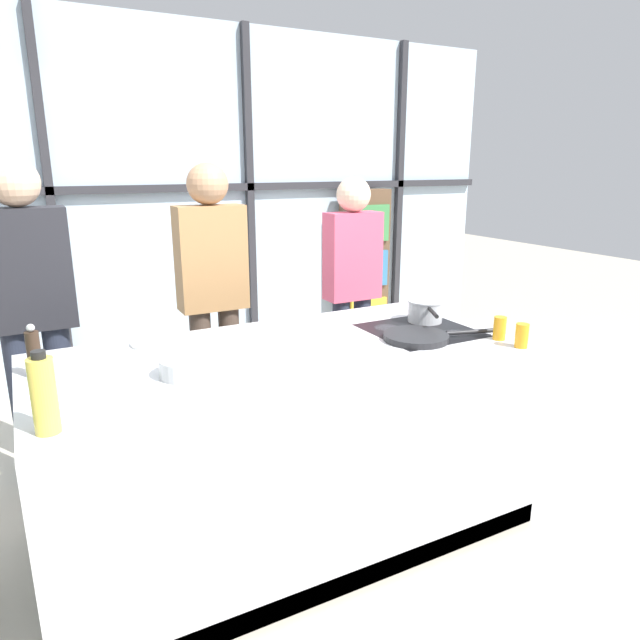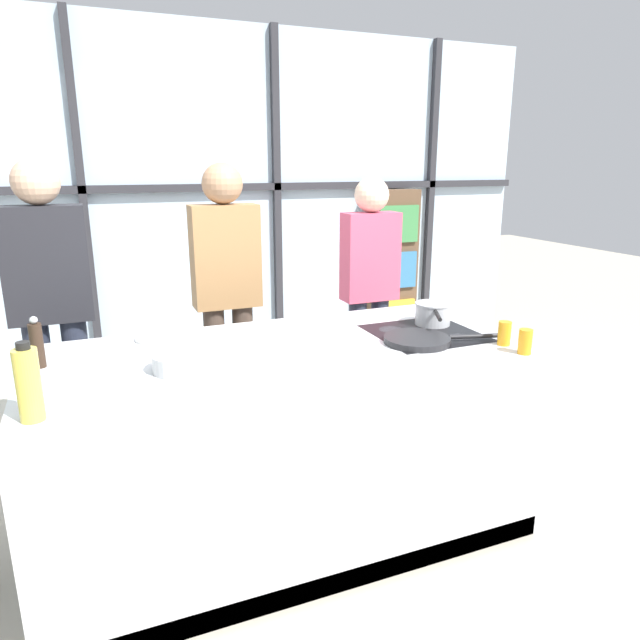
{
  "view_description": "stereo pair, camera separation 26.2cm",
  "coord_description": "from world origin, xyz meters",
  "px_view_note": "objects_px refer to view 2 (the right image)",
  "views": [
    {
      "loc": [
        -1.02,
        -2.25,
        1.74
      ],
      "look_at": [
        0.23,
        0.1,
        1.0
      ],
      "focal_mm": 32.0,
      "sensor_mm": 36.0,
      "label": 1
    },
    {
      "loc": [
        -0.78,
        -2.36,
        1.74
      ],
      "look_at": [
        0.23,
        0.1,
        1.0
      ],
      "focal_mm": 32.0,
      "sensor_mm": 36.0,
      "label": 2
    }
  ],
  "objects_px": {
    "mixing_bowl": "(180,361)",
    "oil_bottle": "(28,384)",
    "spectator_far_left": "(50,298)",
    "juice_glass_far": "(504,333)",
    "frying_pan": "(419,339)",
    "saucepan": "(433,313)",
    "spectator_center_left": "(227,284)",
    "pepper_grinder": "(37,344)",
    "white_plate": "(163,337)",
    "spectator_center_right": "(370,280)",
    "juice_glass_near": "(525,342)"
  },
  "relations": [
    {
      "from": "spectator_center_left",
      "to": "pepper_grinder",
      "type": "relative_size",
      "value": 7.8
    },
    {
      "from": "frying_pan",
      "to": "saucepan",
      "type": "bearing_deg",
      "value": 46.21
    },
    {
      "from": "mixing_bowl",
      "to": "pepper_grinder",
      "type": "distance_m",
      "value": 0.61
    },
    {
      "from": "spectator_center_right",
      "to": "juice_glass_near",
      "type": "relative_size",
      "value": 14.43
    },
    {
      "from": "frying_pan",
      "to": "oil_bottle",
      "type": "bearing_deg",
      "value": -171.82
    },
    {
      "from": "spectator_center_left",
      "to": "white_plate",
      "type": "relative_size",
      "value": 6.6
    },
    {
      "from": "frying_pan",
      "to": "juice_glass_far",
      "type": "relative_size",
      "value": 4.91
    },
    {
      "from": "saucepan",
      "to": "spectator_center_right",
      "type": "bearing_deg",
      "value": 83.57
    },
    {
      "from": "white_plate",
      "to": "juice_glass_near",
      "type": "bearing_deg",
      "value": -30.11
    },
    {
      "from": "frying_pan",
      "to": "white_plate",
      "type": "distance_m",
      "value": 1.25
    },
    {
      "from": "spectator_center_right",
      "to": "mixing_bowl",
      "type": "distance_m",
      "value": 1.85
    },
    {
      "from": "mixing_bowl",
      "to": "oil_bottle",
      "type": "distance_m",
      "value": 0.62
    },
    {
      "from": "spectator_far_left",
      "to": "spectator_center_left",
      "type": "bearing_deg",
      "value": -180.0
    },
    {
      "from": "spectator_far_left",
      "to": "juice_glass_far",
      "type": "distance_m",
      "value": 2.42
    },
    {
      "from": "spectator_center_left",
      "to": "frying_pan",
      "type": "height_order",
      "value": "spectator_center_left"
    },
    {
      "from": "frying_pan",
      "to": "white_plate",
      "type": "xyz_separation_m",
      "value": [
        -1.13,
        0.54,
        -0.01
      ]
    },
    {
      "from": "mixing_bowl",
      "to": "oil_bottle",
      "type": "relative_size",
      "value": 0.84
    },
    {
      "from": "spectator_far_left",
      "to": "juice_glass_near",
      "type": "xyz_separation_m",
      "value": [
        2.0,
        -1.51,
        -0.05
      ]
    },
    {
      "from": "frying_pan",
      "to": "saucepan",
      "type": "distance_m",
      "value": 0.35
    },
    {
      "from": "mixing_bowl",
      "to": "oil_bottle",
      "type": "xyz_separation_m",
      "value": [
        -0.54,
        -0.29,
        0.09
      ]
    },
    {
      "from": "oil_bottle",
      "to": "juice_glass_far",
      "type": "height_order",
      "value": "oil_bottle"
    },
    {
      "from": "spectator_far_left",
      "to": "mixing_bowl",
      "type": "height_order",
      "value": "spectator_far_left"
    },
    {
      "from": "spectator_center_right",
      "to": "oil_bottle",
      "type": "bearing_deg",
      "value": 35.52
    },
    {
      "from": "spectator_far_left",
      "to": "spectator_center_right",
      "type": "relative_size",
      "value": 1.07
    },
    {
      "from": "saucepan",
      "to": "oil_bottle",
      "type": "relative_size",
      "value": 1.21
    },
    {
      "from": "juice_glass_near",
      "to": "juice_glass_far",
      "type": "height_order",
      "value": "same"
    },
    {
      "from": "mixing_bowl",
      "to": "juice_glass_far",
      "type": "xyz_separation_m",
      "value": [
        1.47,
        -0.23,
        0.02
      ]
    },
    {
      "from": "spectator_center_left",
      "to": "oil_bottle",
      "type": "height_order",
      "value": "spectator_center_left"
    },
    {
      "from": "spectator_far_left",
      "to": "juice_glass_far",
      "type": "xyz_separation_m",
      "value": [
        2.0,
        -1.37,
        -0.05
      ]
    },
    {
      "from": "white_plate",
      "to": "pepper_grinder",
      "type": "height_order",
      "value": "pepper_grinder"
    },
    {
      "from": "frying_pan",
      "to": "pepper_grinder",
      "type": "height_order",
      "value": "pepper_grinder"
    },
    {
      "from": "frying_pan",
      "to": "spectator_center_left",
      "type": "bearing_deg",
      "value": 118.63
    },
    {
      "from": "saucepan",
      "to": "pepper_grinder",
      "type": "bearing_deg",
      "value": 177.82
    },
    {
      "from": "spectator_center_left",
      "to": "juice_glass_near",
      "type": "xyz_separation_m",
      "value": [
        1.0,
        -1.51,
        -0.05
      ]
    },
    {
      "from": "spectator_center_right",
      "to": "oil_bottle",
      "type": "xyz_separation_m",
      "value": [
        -2.0,
        -1.43,
        0.07
      ]
    },
    {
      "from": "mixing_bowl",
      "to": "juice_glass_far",
      "type": "distance_m",
      "value": 1.49
    },
    {
      "from": "saucepan",
      "to": "oil_bottle",
      "type": "height_order",
      "value": "oil_bottle"
    },
    {
      "from": "spectator_far_left",
      "to": "oil_bottle",
      "type": "relative_size",
      "value": 6.4
    },
    {
      "from": "spectator_center_left",
      "to": "pepper_grinder",
      "type": "distance_m",
      "value": 1.33
    },
    {
      "from": "white_plate",
      "to": "pepper_grinder",
      "type": "relative_size",
      "value": 1.18
    },
    {
      "from": "juice_glass_near",
      "to": "saucepan",
      "type": "bearing_deg",
      "value": 101.55
    },
    {
      "from": "spectator_center_right",
      "to": "white_plate",
      "type": "distance_m",
      "value": 1.61
    },
    {
      "from": "pepper_grinder",
      "to": "juice_glass_near",
      "type": "xyz_separation_m",
      "value": [
        2.02,
        -0.64,
        -0.04
      ]
    },
    {
      "from": "saucepan",
      "to": "pepper_grinder",
      "type": "xyz_separation_m",
      "value": [
        -1.9,
        0.07,
        0.04
      ]
    },
    {
      "from": "spectator_center_left",
      "to": "saucepan",
      "type": "bearing_deg",
      "value": 133.4
    },
    {
      "from": "white_plate",
      "to": "mixing_bowl",
      "type": "relative_size",
      "value": 1.14
    },
    {
      "from": "spectator_center_right",
      "to": "frying_pan",
      "type": "height_order",
      "value": "spectator_center_right"
    },
    {
      "from": "spectator_far_left",
      "to": "juice_glass_far",
      "type": "height_order",
      "value": "spectator_far_left"
    },
    {
      "from": "spectator_center_right",
      "to": "frying_pan",
      "type": "xyz_separation_m",
      "value": [
        -0.35,
        -1.19,
        -0.04
      ]
    },
    {
      "from": "spectator_center_right",
      "to": "juice_glass_far",
      "type": "distance_m",
      "value": 1.37
    }
  ]
}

